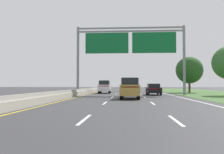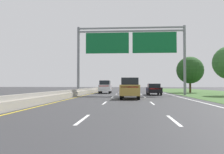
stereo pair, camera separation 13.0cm
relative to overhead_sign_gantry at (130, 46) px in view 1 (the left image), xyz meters
name	(u,v)px [view 1 (the left image)]	position (x,y,z in m)	size (l,w,h in m)	color
ground_plane	(128,95)	(-0.30, 0.90, -6.80)	(220.00, 220.00, 0.00)	#333335
lane_striping	(128,95)	(-0.30, 0.45, -6.79)	(11.96, 106.00, 0.01)	white
median_barrier_concrete	(82,92)	(-6.90, 0.90, -6.44)	(0.60, 110.00, 0.85)	#A8A399
overhead_sign_gantry	(130,46)	(0.00, 0.00, 0.00)	(15.06, 0.42, 9.56)	gray
pickup_truck_red	(127,86)	(-0.53, 17.06, -5.72)	(2.13, 5.45, 2.20)	maroon
car_black_right_lane_sedan	(153,89)	(3.17, 0.38, -5.98)	(1.84, 4.41, 1.57)	black
car_gold_centre_lane_suv	(130,88)	(-0.13, -8.91, -5.70)	(1.97, 4.73, 2.11)	#A38438
car_blue_centre_lane_sedan	(129,88)	(-0.11, 8.76, -5.98)	(1.88, 4.42, 1.57)	navy
car_white_left_lane_suv	(105,87)	(-4.21, 6.76, -5.70)	(1.98, 4.73, 2.11)	silver
roadside_tree_far	(189,70)	(10.55, 10.24, -2.79)	(4.76, 4.76, 6.39)	#4C3823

